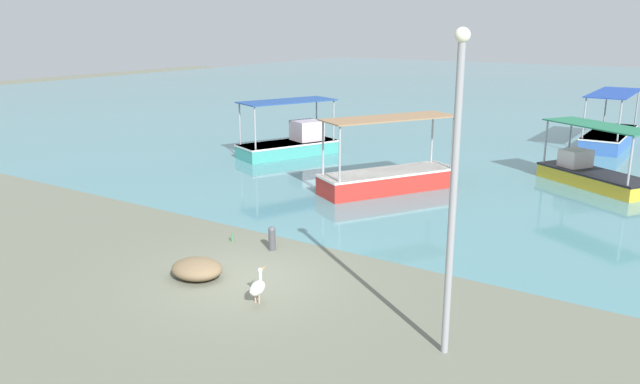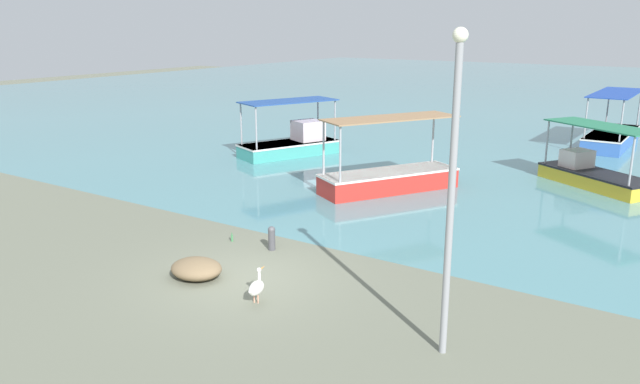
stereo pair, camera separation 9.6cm
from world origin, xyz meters
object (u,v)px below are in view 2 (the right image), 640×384
net_pile (196,269)px  lamp_post (452,182)px  fishing_boat_far_left (611,135)px  fishing_boat_far_right (594,173)px  fishing_boat_outer (389,176)px  pelican (256,287)px  fishing_boat_near_left (293,142)px  mooring_bollard (272,237)px  glass_bottle (232,238)px

net_pile → lamp_post: bearing=-0.2°
fishing_boat_far_left → fishing_boat_far_right: size_ratio=1.33×
fishing_boat_outer → pelican: fishing_boat_outer is taller
pelican → fishing_boat_near_left: bearing=123.3°
fishing_boat_near_left → pelican: (9.22, -14.06, -0.26)m
fishing_boat_outer → fishing_boat_far_left: 15.71m
fishing_boat_outer → net_pile: bearing=-90.4°
fishing_boat_far_left → mooring_bollard: (-5.20, -22.40, -0.18)m
lamp_post → glass_bottle: bearing=161.6°
fishing_boat_outer → mooring_bollard: size_ratio=7.90×
fishing_boat_outer → lamp_post: 12.62m
fishing_boat_near_left → mooring_bollard: fishing_boat_near_left is taller
fishing_boat_far_right → fishing_boat_near_left: 13.62m
mooring_bollard → net_pile: 2.67m
pelican → fishing_boat_far_right: bearing=74.8°
fishing_boat_far_left → glass_bottle: size_ratio=23.72×
fishing_boat_far_right → pelican: 16.34m
net_pile → mooring_bollard: bearing=82.4°
fishing_boat_far_right → mooring_bollard: (-6.14, -12.83, -0.16)m
pelican → fishing_boat_far_left: bearing=82.5°
lamp_post → glass_bottle: (-7.76, 2.58, -3.35)m
fishing_boat_far_left → fishing_boat_far_right: (0.94, -9.57, -0.01)m
fishing_boat_near_left → glass_bottle: size_ratio=19.35×
fishing_boat_outer → glass_bottle: fishing_boat_outer is taller
fishing_boat_outer → pelican: bearing=-78.7°
fishing_boat_outer → net_pile: 10.33m
fishing_boat_far_right → net_pile: size_ratio=3.50×
fishing_boat_near_left → mooring_bollard: (7.37, -11.12, -0.26)m
fishing_boat_far_left → mooring_bollard: size_ratio=9.09×
lamp_post → fishing_boat_far_right: bearing=90.7°
fishing_boat_far_right → pelican: bearing=-105.2°
fishing_boat_far_left → fishing_boat_near_left: 16.90m
fishing_boat_near_left → lamp_post: 19.65m
glass_bottle → fishing_boat_outer: bearing=81.6°
glass_bottle → net_pile: bearing=-67.2°
fishing_boat_near_left → lamp_post: size_ratio=0.84×
fishing_boat_far_left → pelican: size_ratio=7.99×
fishing_boat_far_right → mooring_bollard: fishing_boat_far_right is taller
fishing_boat_far_left → net_pile: bearing=-102.5°
mooring_bollard → net_pile: size_ratio=0.51×
mooring_bollard → glass_bottle: size_ratio=2.61×
fishing_boat_outer → fishing_boat_near_left: bearing=154.1°
fishing_boat_outer → glass_bottle: size_ratio=20.62×
glass_bottle → mooring_bollard: bearing=3.5°
pelican → glass_bottle: 4.35m
fishing_boat_near_left → fishing_boat_far_left: bearing=41.9°
fishing_boat_far_left → glass_bottle: fishing_boat_far_left is taller
lamp_post → glass_bottle: size_ratio=22.93×
lamp_post → mooring_bollard: bearing=157.1°
fishing_boat_outer → fishing_boat_near_left: fishing_boat_outer is taller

